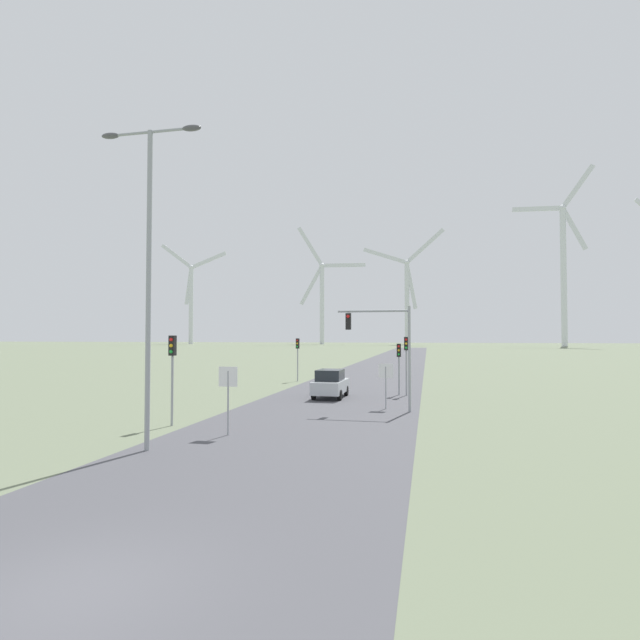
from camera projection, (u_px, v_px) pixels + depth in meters
name	position (u px, v px, depth m)	size (l,w,h in m)	color
ground_plane	(74.00, 590.00, 7.84)	(600.00, 600.00, 0.00)	#667056
road_surface	(377.00, 372.00, 54.72)	(10.00, 240.00, 0.01)	#47474C
streetlamp	(149.00, 250.00, 17.63)	(3.90, 0.32, 11.38)	#93999E
stop_sign_near	(228.00, 387.00, 20.16)	(0.81, 0.07, 2.76)	#93999E
stop_sign_far	(386.00, 377.00, 27.44)	(0.81, 0.07, 2.49)	#93999E
traffic_light_post_near_left	(172.00, 360.00, 22.30)	(0.28, 0.33, 4.03)	#93999E
traffic_light_post_near_right	(406.00, 352.00, 33.66)	(0.28, 0.34, 3.94)	#93999E
traffic_light_post_mid_left	(298.00, 350.00, 44.16)	(0.28, 0.33, 3.79)	#93999E
traffic_light_post_mid_right	(399.00, 357.00, 33.93)	(0.28, 0.34, 3.48)	#93999E
traffic_light_mast_overhead	(383.00, 337.00, 26.68)	(3.91, 0.35, 5.60)	#93999E
car_approaching	(330.00, 384.00, 32.34)	(1.88, 4.12, 1.83)	#B7BCC1
wind_turbine_far_left	(191.00, 296.00, 252.13)	(32.95, 6.77, 50.93)	silver
wind_turbine_left	(322.00, 294.00, 245.49)	(32.33, 11.76, 57.80)	silver
wind_turbine_center	(407.00, 292.00, 235.42)	(38.60, 6.67, 54.00)	silver
wind_turbine_right	(563.00, 263.00, 192.89)	(28.67, 9.48, 69.41)	silver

